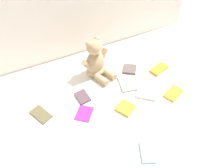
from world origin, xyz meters
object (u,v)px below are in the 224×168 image
Objects in this scene: book_case_1 at (130,69)px; book_case_4 at (41,114)px; book_case_5 at (159,69)px; book_case_0 at (145,80)px; book_case_11 at (148,152)px; teddy_bear at (96,62)px; book_case_6 at (126,108)px; book_case_3 at (174,93)px; book_case_7 at (127,83)px; book_case_2 at (147,93)px; book_case_10 at (83,97)px; book_case_8 at (84,113)px; book_case_9 at (204,140)px.

book_case_4 is (-0.63, -0.10, -0.00)m from book_case_1.
book_case_5 is at bearing -170.27° from book_case_1.
book_case_0 is 0.76× the size of book_case_5.
book_case_4 is 0.62m from book_case_11.
teddy_bear is 2.92× the size of book_case_6.
book_case_1 is 0.72× the size of book_case_4.
teddy_bear reaches higher than book_case_4.
book_case_7 is (-0.22, 0.20, -0.00)m from book_case_3.
book_case_4 is at bearing 117.76° from book_case_2.
teddy_bear is 2.23× the size of book_case_2.
book_case_10 is 0.91× the size of book_case_11.
book_case_11 is (-0.00, -0.63, -0.09)m from teddy_bear.
book_case_3 is 0.56m from book_case_8.
book_case_4 is 1.16× the size of book_case_11.
teddy_bear reaches higher than book_case_10.
book_case_2 is 0.17m from book_case_3.
book_case_2 is 0.92× the size of book_case_5.
book_case_11 is at bearing -125.11° from book_case_6.
book_case_10 is at bearing -156.32° from teddy_bear.
book_case_6 is 0.28m from book_case_11.
book_case_2 is 0.25m from book_case_5.
book_case_9 is at bearing -59.86° from book_case_7.
book_case_2 reaches higher than book_case_11.
book_case_6 is at bearing -117.88° from book_case_3.
book_case_6 is (0.45, -0.18, 0.00)m from book_case_4.
book_case_5 is 0.60m from book_case_8.
teddy_bear is 2.00× the size of book_case_9.
book_case_7 is 0.47m from book_case_11.
book_case_0 is at bearing 143.23° from book_case_1.
teddy_bear is at bearing 176.98° from book_case_4.
teddy_bear is 0.52m from book_case_3.
book_case_9 is (0.09, -0.39, -0.00)m from book_case_2.
book_case_9 is (0.71, -0.53, -0.00)m from book_case_4.
book_case_1 is 0.64m from book_case_4.
book_case_9 is at bearing 133.21° from book_case_1.
book_case_9 is (0.08, -0.63, -0.00)m from book_case_1.
book_case_11 is at bearing -10.47° from book_case_0.
book_case_8 is at bearing 18.94° from book_case_9.
book_case_4 is at bearing 176.77° from book_case_10.
book_case_5 is (0.05, 0.22, -0.00)m from book_case_3.
book_case_0 is at bearing -12.00° from book_case_10.
book_case_0 is 0.13m from book_case_7.
book_case_0 is at bearing 2.25° from book_case_7.
book_case_2 is 1.31× the size of book_case_6.
book_case_1 is at bearing -38.99° from teddy_bear.
book_case_0 is at bearing -89.92° from book_case_5.
book_case_10 reaches higher than book_case_0.
book_case_7 is at bearing -74.08° from teddy_bear.
book_case_0 is 0.12m from book_case_2.
book_case_9 is at bearing -55.65° from book_case_10.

